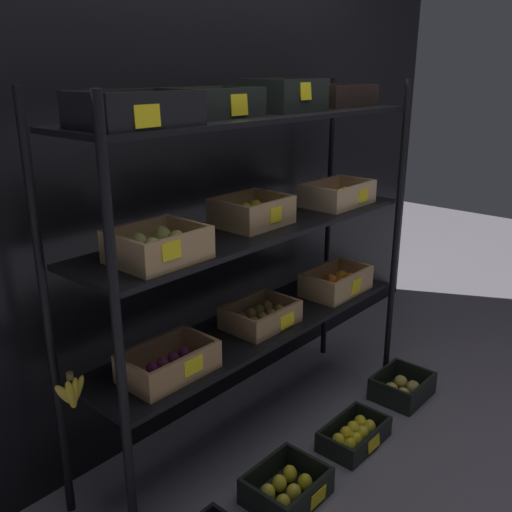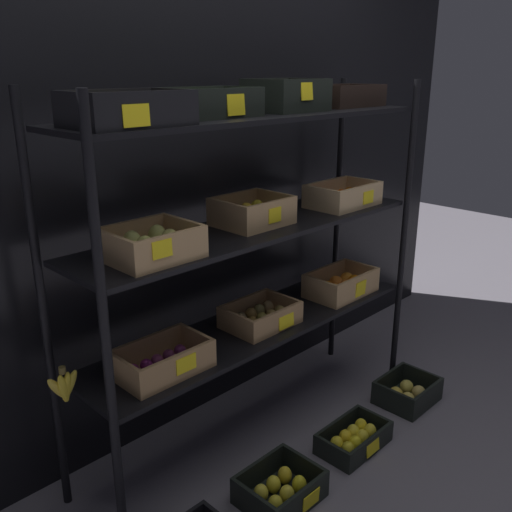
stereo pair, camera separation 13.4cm
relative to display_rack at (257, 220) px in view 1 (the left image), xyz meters
name	(u,v)px [view 1 (the left image)]	position (x,y,z in m)	size (l,w,h in m)	color
ground_plane	(256,430)	(0.01, 0.01, -1.06)	(10.00, 10.00, 0.00)	slate
storefront_wall	(189,165)	(0.01, 0.42, 0.19)	(4.14, 0.12, 2.50)	black
display_rack	(257,220)	(0.00, 0.00, 0.00)	(1.86, 0.46, 1.63)	black
crate_ground_lemon	(287,488)	(-0.25, -0.38, -1.01)	(0.32, 0.26, 0.12)	black
crate_ground_center_lemon	(354,435)	(0.24, -0.40, -1.02)	(0.35, 0.21, 0.10)	black
crate_ground_apple_gold	(402,388)	(0.75, -0.38, -1.01)	(0.30, 0.25, 0.13)	black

